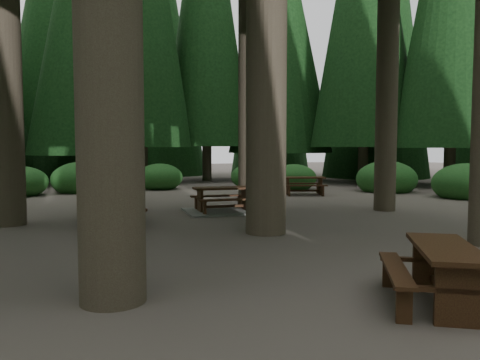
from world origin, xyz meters
name	(u,v)px	position (x,y,z in m)	size (l,w,h in m)	color
ground	(234,237)	(0.00, 0.00, 0.00)	(80.00, 80.00, 0.00)	#504841
picnic_table_b	(111,204)	(-2.01, 2.50, 0.48)	(1.41, 1.73, 0.73)	#34160F
picnic_table_c	(223,204)	(1.14, 3.50, 0.22)	(2.24, 1.92, 0.70)	gray
picnic_table_d	(304,183)	(5.70, 6.70, 0.45)	(1.92, 1.76, 0.68)	#34160F
picnic_table_e	(445,266)	(0.60, -4.66, 0.46)	(1.95, 2.03, 0.69)	#34160F
shrub_ring	(251,211)	(0.70, 0.75, 0.40)	(23.86, 24.64, 1.49)	#1F5D20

